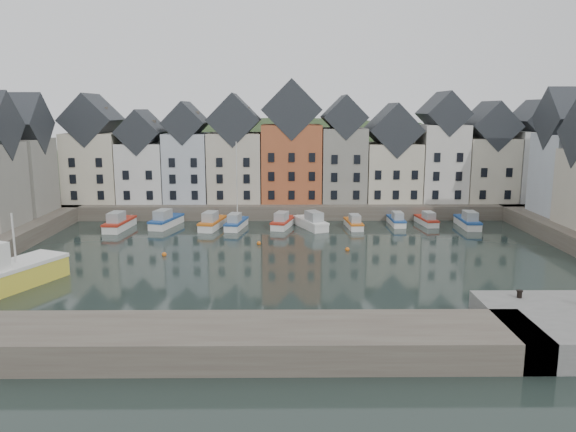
{
  "coord_description": "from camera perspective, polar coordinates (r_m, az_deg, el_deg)",
  "views": [
    {
      "loc": [
        -1.22,
        -55.66,
        15.59
      ],
      "look_at": [
        -0.62,
        6.0,
        3.77
      ],
      "focal_mm": 35.0,
      "sensor_mm": 36.0,
      "label": 1
    }
  ],
  "objects": [
    {
      "name": "boat_h",
      "position": [
        77.74,
        10.96,
        -0.45
      ],
      "size": [
        1.75,
        5.49,
        2.1
      ],
      "rotation": [
        0.0,
        0.0,
        0.01
      ],
      "color": "silver",
      "rests_on": "ground"
    },
    {
      "name": "boat_i",
      "position": [
        78.84,
        13.92,
        -0.42
      ],
      "size": [
        2.29,
        5.58,
        2.08
      ],
      "rotation": [
        0.0,
        0.0,
        0.11
      ],
      "color": "silver",
      "rests_on": "ground"
    },
    {
      "name": "ground",
      "position": [
        57.81,
        0.67,
        -4.8
      ],
      "size": [
        260.0,
        260.0,
        0.0
      ],
      "primitive_type": "plane",
      "color": "black",
      "rests_on": "ground"
    },
    {
      "name": "near_wall",
      "position": [
        37.72,
        -14.31,
        -12.26
      ],
      "size": [
        50.0,
        6.0,
        2.0
      ],
      "primitive_type": "cube",
      "color": "#4C433A",
      "rests_on": "ground"
    },
    {
      "name": "boat_b",
      "position": [
        77.03,
        -12.32,
        -0.48
      ],
      "size": [
        3.8,
        7.24,
        2.66
      ],
      "rotation": [
        0.0,
        0.0,
        -0.25
      ],
      "color": "silver",
      "rests_on": "ground"
    },
    {
      "name": "boat_g",
      "position": [
        74.92,
        6.69,
        -0.74
      ],
      "size": [
        2.14,
        5.63,
        2.12
      ],
      "rotation": [
        0.0,
        0.0,
        0.08
      ],
      "color": "silver",
      "rests_on": "ground"
    },
    {
      "name": "boat_f",
      "position": [
        74.21,
        2.39,
        -0.67
      ],
      "size": [
        4.59,
        7.15,
        2.63
      ],
      "rotation": [
        0.0,
        0.0,
        0.39
      ],
      "color": "silver",
      "rests_on": "ground"
    },
    {
      "name": "far_quay",
      "position": [
        86.9,
        0.26,
        1.18
      ],
      "size": [
        90.0,
        16.0,
        2.0
      ],
      "primitive_type": "cube",
      "color": "#4C433A",
      "rests_on": "ground"
    },
    {
      "name": "far_terrace",
      "position": [
        84.05,
        2.48,
        6.26
      ],
      "size": [
        72.37,
        8.16,
        17.78
      ],
      "color": "beige",
      "rests_on": "far_quay"
    },
    {
      "name": "boat_e",
      "position": [
        74.87,
        -0.52,
        -0.61
      ],
      "size": [
        3.52,
        6.5,
        2.39
      ],
      "rotation": [
        0.0,
        0.0,
        -0.27
      ],
      "color": "silver",
      "rests_on": "ground"
    },
    {
      "name": "boat_d",
      "position": [
        74.42,
        -5.3,
        -0.7
      ],
      "size": [
        2.93,
        6.3,
        11.58
      ],
      "rotation": [
        0.0,
        0.0,
        -0.18
      ],
      "color": "silver",
      "rests_on": "ground"
    },
    {
      "name": "mooring_buoys",
      "position": [
        62.98,
        -3.08,
        -3.36
      ],
      "size": [
        20.5,
        5.5,
        0.5
      ],
      "color": "#C86017",
      "rests_on": "ground"
    },
    {
      "name": "left_terrace",
      "position": [
        77.71,
        -27.24,
        4.69
      ],
      "size": [
        7.65,
        17.0,
        15.69
      ],
      "color": "gray",
      "rests_on": "left_quay"
    },
    {
      "name": "mooring_bollard",
      "position": [
        44.68,
        22.46,
        -7.3
      ],
      "size": [
        0.48,
        0.48,
        0.56
      ],
      "color": "black",
      "rests_on": "near_quay"
    },
    {
      "name": "boat_c",
      "position": [
        74.84,
        -7.71,
        -0.67
      ],
      "size": [
        3.31,
        6.97,
        2.57
      ],
      "rotation": [
        0.0,
        0.0,
        -0.19
      ],
      "color": "silver",
      "rests_on": "ground"
    },
    {
      "name": "boat_a",
      "position": [
        76.78,
        -16.79,
        -0.73
      ],
      "size": [
        2.86,
        7.16,
        2.68
      ],
      "rotation": [
        0.0,
        0.0,
        -0.1
      ],
      "color": "silver",
      "rests_on": "ground"
    },
    {
      "name": "hillside",
      "position": [
        116.6,
        0.08,
        -5.87
      ],
      "size": [
        153.6,
        70.4,
        64.0
      ],
      "color": "#1F2F17",
      "rests_on": "ground"
    },
    {
      "name": "boat_j",
      "position": [
        78.62,
        17.81,
        -0.56
      ],
      "size": [
        2.19,
        6.59,
        2.51
      ],
      "rotation": [
        0.0,
        0.0,
        -0.03
      ],
      "color": "silver",
      "rests_on": "ground"
    }
  ]
}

